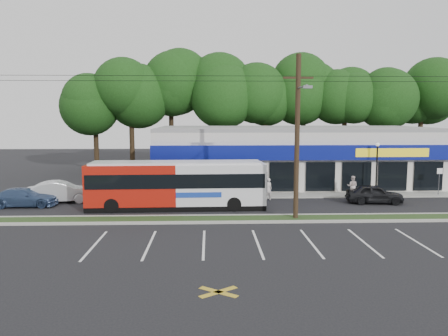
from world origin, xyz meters
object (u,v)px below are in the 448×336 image
Objects in this scene: utility_pole at (295,132)px; car_dark at (374,194)px; sign_post at (439,177)px; car_blue at (24,197)px; lamp_post at (377,163)px; metrobus at (177,184)px; pedestrian_b at (352,186)px; pedestrian_a at (268,189)px; car_silver at (60,192)px.

car_dark is (6.91, 4.88, -4.73)m from utility_pole.
car_blue is (-31.32, -3.07, -0.90)m from sign_post.
lamp_post is 16.16m from metrobus.
lamp_post is at bearing -147.84° from pedestrian_b.
lamp_post is 26.61m from car_blue.
pedestrian_a is (6.68, 2.77, -0.88)m from metrobus.
sign_post reaches higher than pedestrian_b.
pedestrian_b is at bearing 21.78° from car_dark.
lamp_post is 3.80m from car_dark.
sign_post is at bearing -86.50° from car_blue.
car_blue is at bearing -174.41° from sign_post.
car_silver is (-24.27, -1.93, -1.88)m from lamp_post.
utility_pole is 10.38× the size of car_silver.
lamp_post is 1.05× the size of car_dark.
pedestrian_b reaches higher than car_dark.
metrobus is at bearing -117.22° from car_silver.
lamp_post is at bearing -16.46° from car_dark.
utility_pole is at bearing -136.05° from lamp_post.
sign_post reaches higher than pedestrian_a.
pedestrian_a reaches higher than car_blue.
pedestrian_b is at bearing 14.90° from metrobus.
car_dark is at bearing 3.69° from metrobus.
utility_pole is 12.38× the size of car_dark.
sign_post is 20.95m from metrobus.
car_blue is at bearing 173.10° from metrobus.
sign_post is 0.46× the size of car_silver.
car_blue is (-26.32, -3.29, -2.01)m from lamp_post.
car_dark is at bearing 35.24° from utility_pole.
metrobus is at bearing 154.15° from utility_pole.
utility_pole reaches higher than pedestrian_b.
sign_post is at bearing -2.58° from lamp_post.
lamp_post is at bearing -84.97° from car_blue.
metrobus is (-7.38, 3.57, -3.69)m from utility_pole.
metrobus reaches higher than pedestrian_a.
car_silver is 1.07× the size of car_blue.
lamp_post is 2.58× the size of pedestrian_b.
metrobus is 7.21× the size of pedestrian_a.
utility_pole is at bearing 74.47° from pedestrian_b.
utility_pole is 9.69m from car_dark.
metrobus is (-20.54, -4.07, 0.17)m from sign_post.
pedestrian_a is (-0.70, 6.34, -4.57)m from utility_pole.
utility_pole is 10.79m from pedestrian_b.
car_dark is 2.79m from pedestrian_b.
car_dark is at bearing -104.65° from car_silver.
pedestrian_b is (6.87, 1.23, -0.02)m from pedestrian_a.
pedestrian_b is (24.32, 2.99, 0.17)m from car_blue.
metrobus reaches higher than pedestrian_b.
car_dark is 23.04m from car_silver.
car_silver is (-16.11, 5.95, -4.62)m from utility_pole.
car_silver is at bearing -58.42° from car_blue.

